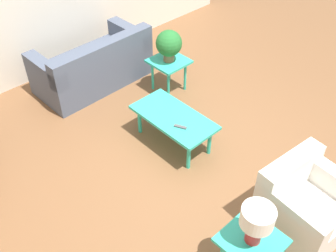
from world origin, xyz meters
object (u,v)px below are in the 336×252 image
side_table_lamp (251,244)px  potted_plant (169,44)px  coffee_table (174,119)px  side_table_plant (169,65)px  armchair (304,205)px  sofa (94,66)px  table_lamp (257,221)px

side_table_lamp → potted_plant: bearing=-29.6°
coffee_table → side_table_plant: side_table_plant is taller
potted_plant → armchair: bearing=165.8°
sofa → side_table_lamp: size_ratio=3.38×
side_table_plant → potted_plant: 0.36m
sofa → side_table_lamp: sofa is taller
armchair → table_lamp: table_lamp is taller
side_table_plant → side_table_lamp: same height
side_table_plant → table_lamp: (-2.76, 1.57, 0.37)m
armchair → side_table_plant: 2.91m
side_table_lamp → sofa: bearing=-12.6°
table_lamp → sofa: bearing=-12.6°
coffee_table → sofa: bearing=-1.7°
coffee_table → table_lamp: table_lamp is taller
sofa → potted_plant: bearing=128.0°
potted_plant → coffee_table: bearing=139.5°
armchair → potted_plant: (2.82, -0.71, 0.48)m
table_lamp → coffee_table: bearing=-22.8°
side_table_plant → sofa: bearing=39.0°
potted_plant → table_lamp: 3.18m
side_table_plant → table_lamp: bearing=150.4°
armchair → coffee_table: 1.88m
sofa → coffee_table: 1.86m
coffee_table → side_table_plant: size_ratio=2.14×
side_table_lamp → potted_plant: size_ratio=1.10×
armchair → table_lamp: bearing=-177.8°
armchair → potted_plant: size_ratio=1.87×
sofa → table_lamp: (-3.68, 0.82, 0.50)m
potted_plant → side_table_plant: bearing=135.0°
armchair → coffee_table: size_ratio=0.80×
sofa → side_table_lamp: (-3.68, 0.82, 0.13)m
side_table_lamp → table_lamp: bearing=123.7°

